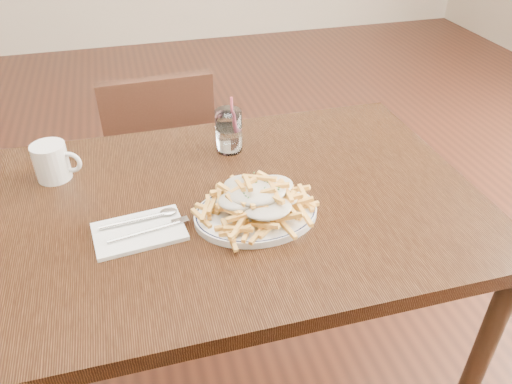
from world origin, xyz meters
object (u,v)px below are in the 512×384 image
object	(u,v)px
loaded_fries	(256,196)
water_glass	(229,133)
fries_plate	(256,214)
coffee_mug	(52,162)
table	(231,224)
chair_far	(162,158)

from	to	relation	value
loaded_fries	water_glass	distance (m)	0.32
fries_plate	coffee_mug	world-z (taller)	coffee_mug
table	water_glass	bearing A→B (deg)	77.73
table	loaded_fries	size ratio (longest dim) A/B	4.56
chair_far	water_glass	xyz separation A→B (m)	(0.16, -0.48, 0.33)
table	chair_far	size ratio (longest dim) A/B	1.46
chair_far	coffee_mug	distance (m)	0.67
chair_far	coffee_mug	xyz separation A→B (m)	(-0.30, -0.50, 0.33)
table	water_glass	world-z (taller)	water_glass
table	loaded_fries	distance (m)	0.17
loaded_fries	coffee_mug	xyz separation A→B (m)	(-0.45, 0.29, -0.01)
loaded_fries	fries_plate	bearing A→B (deg)	180.00
table	chair_far	world-z (taller)	chair_far
fries_plate	coffee_mug	size ratio (longest dim) A/B	2.86
chair_far	table	bearing A→B (deg)	-80.87
water_glass	loaded_fries	bearing A→B (deg)	-91.75
table	loaded_fries	bearing A→B (deg)	-64.76
table	loaded_fries	xyz separation A→B (m)	(0.04, -0.09, 0.14)
table	fries_plate	xyz separation A→B (m)	(0.04, -0.09, 0.09)
fries_plate	loaded_fries	bearing A→B (deg)	0.00
chair_far	coffee_mug	size ratio (longest dim) A/B	6.96
fries_plate	coffee_mug	xyz separation A→B (m)	(-0.45, 0.29, 0.04)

